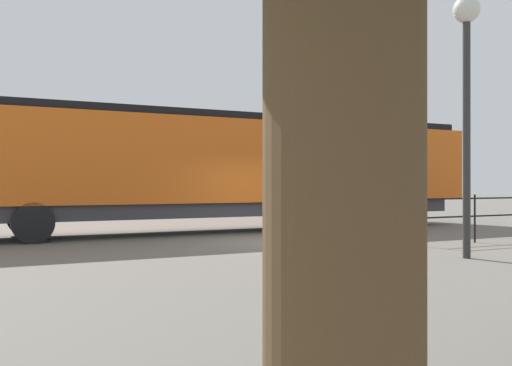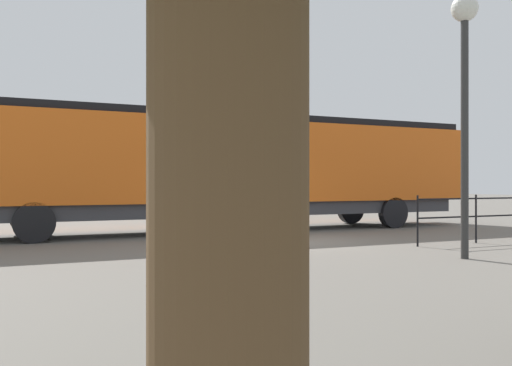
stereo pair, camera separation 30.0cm
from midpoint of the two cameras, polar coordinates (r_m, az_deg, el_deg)
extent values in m
plane|color=#666059|center=(15.49, 3.22, -5.96)|extent=(120.00, 120.00, 0.00)
cube|color=orange|center=(18.74, -2.81, 2.14)|extent=(2.93, 18.74, 2.62)
cube|color=black|center=(23.14, 16.34, 0.74)|extent=(2.81, 2.32, 1.83)
cube|color=black|center=(18.85, -2.81, 6.48)|extent=(2.64, 17.99, 0.24)
cube|color=#38383D|center=(18.74, -2.81, -2.56)|extent=(2.64, 17.24, 0.45)
cylinder|color=black|center=(22.81, 9.97, -2.68)|extent=(0.30, 1.10, 1.10)
cylinder|color=black|center=(20.72, 14.17, -2.94)|extent=(0.30, 1.10, 1.10)
cylinder|color=black|center=(18.69, -21.71, -3.25)|extent=(0.30, 1.10, 1.10)
cylinder|color=black|center=(16.06, -21.13, -3.77)|extent=(0.30, 1.10, 1.10)
cylinder|color=#2D2D2D|center=(12.74, 21.08, 4.34)|extent=(0.16, 0.16, 5.13)
sphere|color=silver|center=(13.23, 21.07, 16.24)|extent=(0.57, 0.57, 0.57)
cylinder|color=black|center=(14.80, 16.66, -3.71)|extent=(0.05, 0.05, 1.30)
cylinder|color=black|center=(16.20, 21.95, -3.39)|extent=(0.05, 0.05, 1.30)
cylinder|color=brown|center=(1.37, 3.59, -11.20)|extent=(0.39, 0.39, 2.65)
camera|label=1|loc=(0.15, -89.45, 0.00)|focal=39.36mm
camera|label=2|loc=(0.15, 90.55, 0.00)|focal=39.36mm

